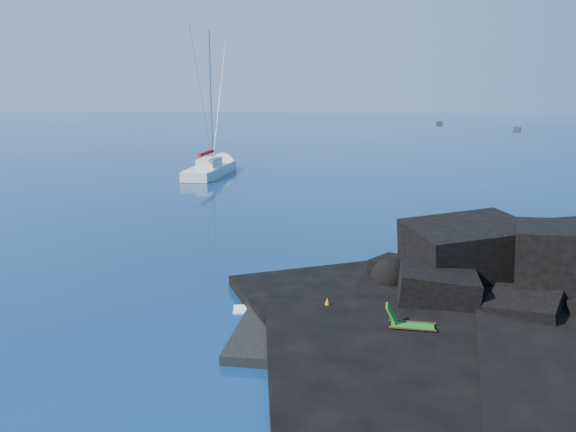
# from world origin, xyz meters

# --- Properties ---
(ground) EXTENTS (400.00, 400.00, 0.00)m
(ground) POSITION_xyz_m (0.00, 0.00, 0.00)
(ground) COLOR #031537
(ground) RESTS_ON ground
(headland) EXTENTS (24.00, 24.00, 3.60)m
(headland) POSITION_xyz_m (13.00, 3.00, 0.00)
(headland) COLOR black
(headland) RESTS_ON ground
(beach) EXTENTS (9.08, 6.86, 0.70)m
(beach) POSITION_xyz_m (4.50, 0.50, 0.00)
(beach) COLOR black
(beach) RESTS_ON ground
(surf_foam) EXTENTS (10.00, 8.00, 0.06)m
(surf_foam) POSITION_xyz_m (5.00, 5.00, 0.00)
(surf_foam) COLOR white
(surf_foam) RESTS_ON ground
(sailboat) EXTENTS (4.77, 14.34, 14.76)m
(sailboat) POSITION_xyz_m (-7.83, 39.44, 0.00)
(sailboat) COLOR silver
(sailboat) RESTS_ON ground
(deck_chair) EXTENTS (1.78, 0.98, 1.16)m
(deck_chair) POSITION_xyz_m (6.52, -0.10, 0.93)
(deck_chair) COLOR #1A761F
(deck_chair) RESTS_ON beach
(towel) EXTENTS (1.97, 1.53, 0.05)m
(towel) POSITION_xyz_m (6.25, -0.40, 0.37)
(towel) COLOR white
(towel) RESTS_ON beach
(sunbather) EXTENTS (1.60, 1.04, 0.21)m
(sunbather) POSITION_xyz_m (6.25, -0.40, 0.50)
(sunbather) COLOR tan
(sunbather) RESTS_ON towel
(marker_cone) EXTENTS (0.38, 0.38, 0.55)m
(marker_cone) POSITION_xyz_m (3.56, 1.92, 0.63)
(marker_cone) COLOR orange
(marker_cone) RESTS_ON beach
(distant_boat_a) EXTENTS (2.31, 4.93, 0.63)m
(distant_boat_a) POSITION_xyz_m (35.24, 129.48, 0.00)
(distant_boat_a) COLOR #252529
(distant_boat_a) RESTS_ON ground
(distant_boat_b) EXTENTS (2.91, 4.60, 0.59)m
(distant_boat_b) POSITION_xyz_m (47.64, 108.22, 0.00)
(distant_boat_b) COLOR #2A292F
(distant_boat_b) RESTS_ON ground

